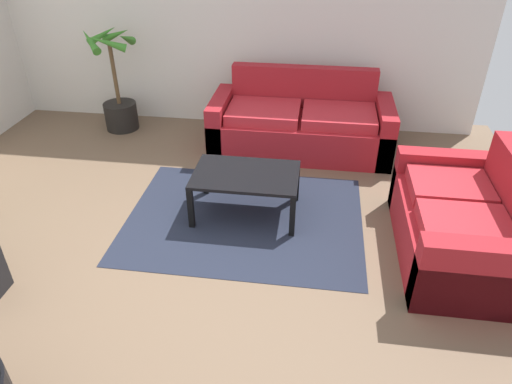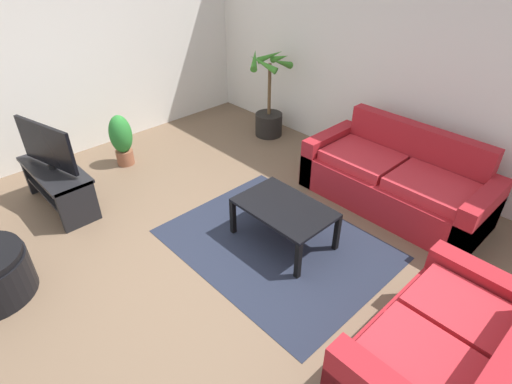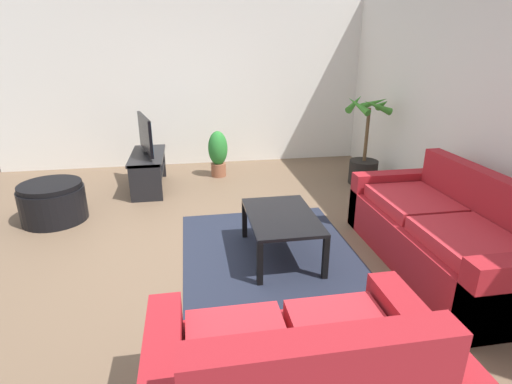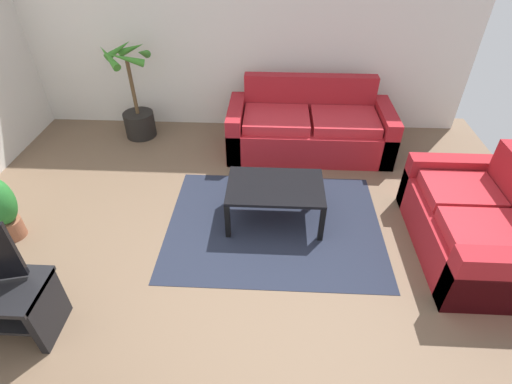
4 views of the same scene
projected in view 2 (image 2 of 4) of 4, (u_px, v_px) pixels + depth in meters
The scene contains 11 objects.
ground_plane at pixel (193, 258), 4.09m from camera, with size 6.60×6.60×0.00m, color brown.
wall_back at pixel (381, 62), 5.05m from camera, with size 6.00×0.06×2.70m, color silver.
wall_left at pixel (42, 60), 5.15m from camera, with size 0.06×6.00×2.70m, color silver.
couch_main at pixel (396, 182), 4.71m from camera, with size 2.08×0.90×0.90m.
couch_loveseat at pixel (444, 356), 2.84m from camera, with size 0.90×1.51×0.90m.
tv_stand at pixel (58, 181), 4.67m from camera, with size 1.10×0.45×0.51m.
tv at pixel (46, 145), 4.42m from camera, with size 0.86×0.25×0.53m.
coffee_table at pixel (284, 211), 4.11m from camera, with size 0.97×0.63×0.44m.
area_rug at pixel (276, 244), 4.26m from camera, with size 2.20×1.70×0.01m, color #1E2333.
potted_palm at pixel (269, 109), 6.20m from camera, with size 0.64×0.66×1.29m.
potted_plant_small at pixel (121, 139), 5.46m from camera, with size 0.30×0.30×0.71m.
Camera 2 is at (2.64, -1.63, 2.82)m, focal length 28.72 mm.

